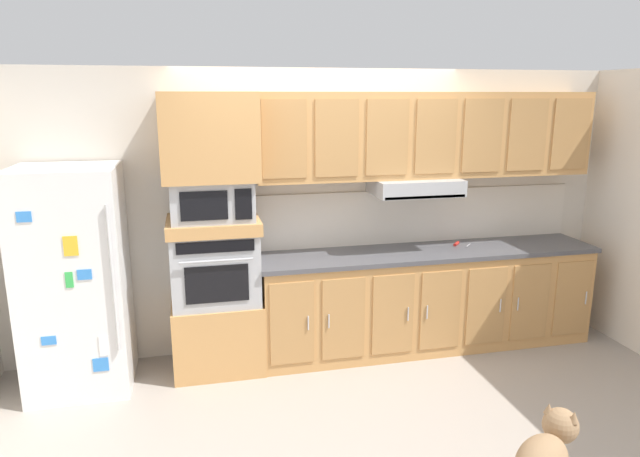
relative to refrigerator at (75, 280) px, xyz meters
name	(u,v)px	position (x,y,z in m)	size (l,w,h in m)	color
ground_plane	(350,397)	(2.03, -0.68, -0.88)	(9.60, 9.60, 0.00)	#9E9389
back_kitchen_wall	(318,211)	(2.03, 0.43, 0.37)	(6.20, 0.12, 2.50)	beige
refrigerator	(75,280)	(0.00, 0.00, 0.00)	(0.76, 0.73, 1.76)	white
oven_base_cabinet	(218,333)	(1.07, 0.07, -0.58)	(0.74, 0.62, 0.60)	tan
built_in_oven	(215,266)	(1.07, 0.07, 0.02)	(0.70, 0.62, 0.60)	#A8AAAF
appliance_mid_shelf	(213,225)	(1.07, 0.07, 0.37)	(0.74, 0.62, 0.10)	tan
microwave	(212,199)	(1.07, 0.07, 0.58)	(0.64, 0.54, 0.32)	#A8AAAF
appliance_upper_cabinet	(209,136)	(1.07, 0.07, 1.08)	(0.74, 0.62, 0.68)	tan
lower_cabinet_run	(426,300)	(2.97, 0.07, -0.44)	(3.04, 0.63, 0.88)	tan
countertop_slab	(428,252)	(2.97, 0.07, 0.02)	(3.08, 0.64, 0.04)	#4C4C51
backsplash_panel	(417,216)	(2.97, 0.36, 0.29)	(3.08, 0.02, 0.50)	silver
upper_cabinet_with_hood	(427,138)	(2.96, 0.19, 1.02)	(3.04, 0.48, 0.88)	tan
screwdriver	(457,244)	(3.29, 0.15, 0.05)	(0.17, 0.17, 0.03)	red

